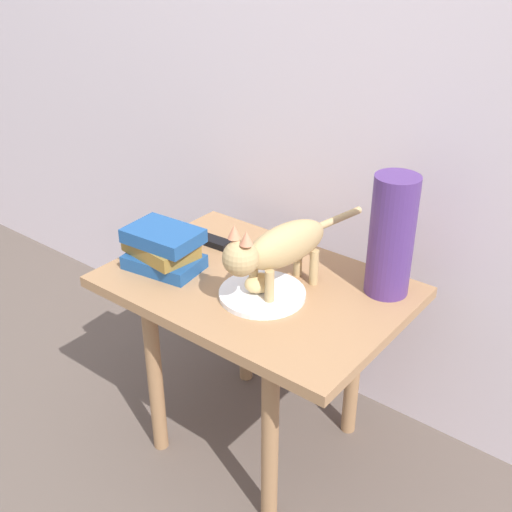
# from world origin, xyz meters

# --- Properties ---
(ground_plane) EXTENTS (6.00, 6.00, 0.00)m
(ground_plane) POSITION_xyz_m (0.00, 0.00, 0.00)
(ground_plane) COLOR brown
(back_panel) EXTENTS (4.00, 0.04, 2.20)m
(back_panel) POSITION_xyz_m (0.00, 0.39, 1.10)
(back_panel) COLOR silver
(back_panel) RESTS_ON ground
(side_table) EXTENTS (0.79, 0.55, 0.56)m
(side_table) POSITION_xyz_m (0.00, 0.00, 0.48)
(side_table) COLOR #9E724C
(side_table) RESTS_ON ground
(plate) EXTENTS (0.23, 0.23, 0.01)m
(plate) POSITION_xyz_m (0.06, -0.05, 0.57)
(plate) COLOR white
(plate) RESTS_ON side_table
(bread_roll) EXTENTS (0.09, 0.10, 0.05)m
(bread_roll) POSITION_xyz_m (0.05, -0.05, 0.60)
(bread_roll) COLOR #E0BC7A
(bread_roll) RESTS_ON plate
(cat) EXTENTS (0.14, 0.47, 0.23)m
(cat) POSITION_xyz_m (0.08, -0.01, 0.69)
(cat) COLOR tan
(cat) RESTS_ON side_table
(book_stack) EXTENTS (0.23, 0.16, 0.12)m
(book_stack) POSITION_xyz_m (-0.25, -0.09, 0.62)
(book_stack) COLOR #1E4C8C
(book_stack) RESTS_ON side_table
(green_vase) EXTENTS (0.11, 0.11, 0.32)m
(green_vase) POSITION_xyz_m (0.29, 0.18, 0.72)
(green_vase) COLOR #4C2D72
(green_vase) RESTS_ON side_table
(tv_remote) EXTENTS (0.15, 0.05, 0.02)m
(tv_remote) POSITION_xyz_m (-0.26, 0.09, 0.57)
(tv_remote) COLOR black
(tv_remote) RESTS_ON side_table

